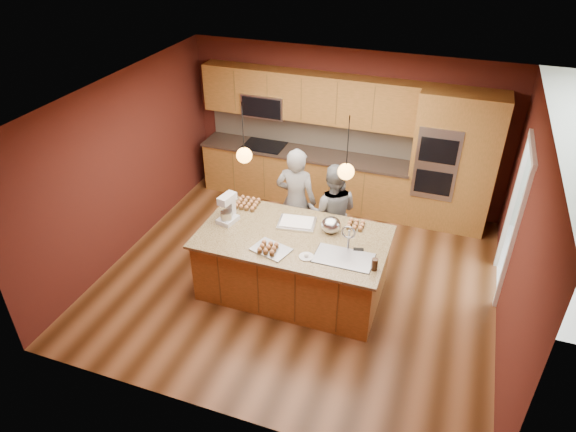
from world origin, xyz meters
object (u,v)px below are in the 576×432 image
at_px(island, 294,263).
at_px(mixing_bowl, 331,225).
at_px(person_left, 296,201).
at_px(person_right, 332,213).
at_px(stand_mixer, 228,210).

relative_size(island, mixing_bowl, 9.45).
relative_size(person_left, mixing_bowl, 6.48).
height_order(person_right, mixing_bowl, person_right).
relative_size(person_left, stand_mixer, 4.23).
bearing_deg(island, stand_mixer, 177.30).
distance_m(stand_mixer, mixing_bowl, 1.43).
bearing_deg(stand_mixer, person_left, 65.15).
bearing_deg(mixing_bowl, person_left, 136.48).
relative_size(stand_mixer, mixing_bowl, 1.53).
height_order(person_right, stand_mixer, person_right).
relative_size(person_right, mixing_bowl, 5.90).
relative_size(island, person_right, 1.60).
relative_size(person_left, person_right, 1.10).
xyz_separation_m(island, person_left, (-0.30, 0.96, 0.39)).
height_order(island, mixing_bowl, island).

